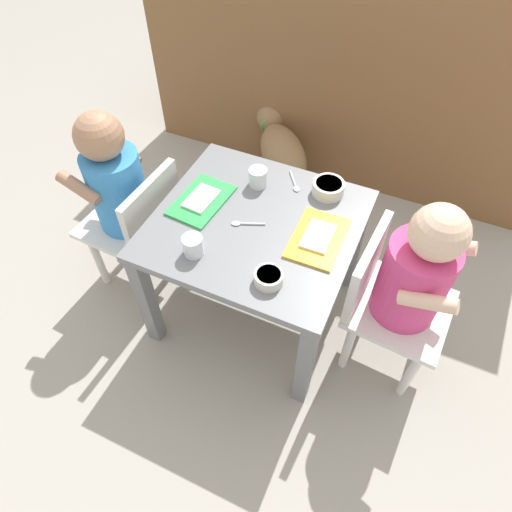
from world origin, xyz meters
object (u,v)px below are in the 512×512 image
(seated_child_right, at_px, (411,277))
(water_cup_left, at_px, (258,178))
(dog, at_px, (281,149))
(cereal_bowl_right_side, at_px, (269,277))
(dining_table, at_px, (256,239))
(food_tray_left, at_px, (201,200))
(food_tray_right, at_px, (318,238))
(seated_child_left, at_px, (120,189))
(spoon_by_left_tray, at_px, (244,224))
(spoon_by_right_tray, at_px, (295,184))
(veggie_bowl_far, at_px, (328,188))
(water_cup_right, at_px, (193,247))

(seated_child_right, xyz_separation_m, water_cup_left, (-0.52, 0.15, 0.05))
(dog, bearing_deg, cereal_bowl_right_side, -70.46)
(dog, bearing_deg, seated_child_right, -46.13)
(dining_table, xyz_separation_m, food_tray_left, (-0.19, 0.01, 0.08))
(food_tray_right, bearing_deg, seated_child_left, -175.93)
(dining_table, relative_size, dog, 1.39)
(seated_child_right, distance_m, food_tray_right, 0.27)
(dining_table, xyz_separation_m, food_tray_right, (0.19, 0.01, 0.08))
(spoon_by_left_tray, bearing_deg, dog, 102.83)
(spoon_by_right_tray, bearing_deg, dog, 115.80)
(food_tray_right, height_order, spoon_by_left_tray, food_tray_right)
(veggie_bowl_far, xyz_separation_m, spoon_by_left_tray, (-0.18, -0.23, -0.02))
(seated_child_right, xyz_separation_m, food_tray_right, (-0.27, 0.01, 0.03))
(water_cup_left, bearing_deg, spoon_by_right_tray, 25.01)
(veggie_bowl_far, bearing_deg, spoon_by_right_tray, -177.94)
(dog, bearing_deg, food_tray_left, -90.21)
(dining_table, bearing_deg, dog, 105.37)
(dog, xyz_separation_m, veggie_bowl_far, (0.34, -0.47, 0.28))
(cereal_bowl_right_side, distance_m, veggie_bowl_far, 0.39)
(seated_child_right, bearing_deg, seated_child_left, -177.66)
(dog, distance_m, veggie_bowl_far, 0.64)
(dog, bearing_deg, seated_child_left, -111.21)
(seated_child_right, relative_size, water_cup_right, 11.67)
(dining_table, bearing_deg, water_cup_right, -121.13)
(spoon_by_right_tray, bearing_deg, spoon_by_left_tray, -107.33)
(cereal_bowl_right_side, height_order, spoon_by_right_tray, cereal_bowl_right_side)
(dining_table, relative_size, veggie_bowl_far, 6.06)
(spoon_by_left_tray, bearing_deg, seated_child_left, -178.38)
(seated_child_left, bearing_deg, seated_child_right, 2.34)
(seated_child_left, distance_m, veggie_bowl_far, 0.66)
(veggie_bowl_far, bearing_deg, food_tray_right, -79.54)
(veggie_bowl_far, bearing_deg, cereal_bowl_right_side, -94.70)
(seated_child_right, xyz_separation_m, dog, (-0.64, 0.67, -0.24))
(dining_table, height_order, dog, dining_table)
(seated_child_right, relative_size, spoon_by_left_tray, 7.14)
(food_tray_right, height_order, spoon_by_right_tray, food_tray_right)
(dining_table, xyz_separation_m, cereal_bowl_right_side, (0.12, -0.18, 0.09))
(seated_child_left, relative_size, water_cup_right, 11.90)
(dog, height_order, spoon_by_right_tray, spoon_by_right_tray)
(dog, relative_size, spoon_by_left_tray, 4.44)
(food_tray_right, height_order, water_cup_left, water_cup_left)
(seated_child_right, relative_size, food_tray_left, 3.19)
(dining_table, bearing_deg, water_cup_left, 112.20)
(dining_table, relative_size, cereal_bowl_right_side, 7.67)
(food_tray_left, height_order, water_cup_right, water_cup_right)
(food_tray_right, bearing_deg, water_cup_left, 150.50)
(water_cup_left, distance_m, water_cup_right, 0.33)
(cereal_bowl_right_side, bearing_deg, food_tray_left, 147.54)
(water_cup_left, distance_m, veggie_bowl_far, 0.22)
(veggie_bowl_far, distance_m, spoon_by_left_tray, 0.29)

